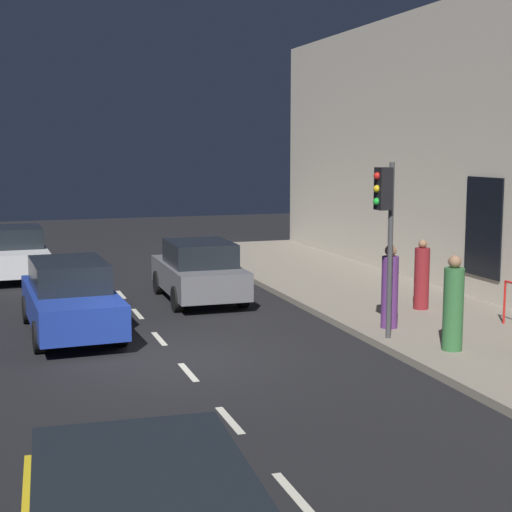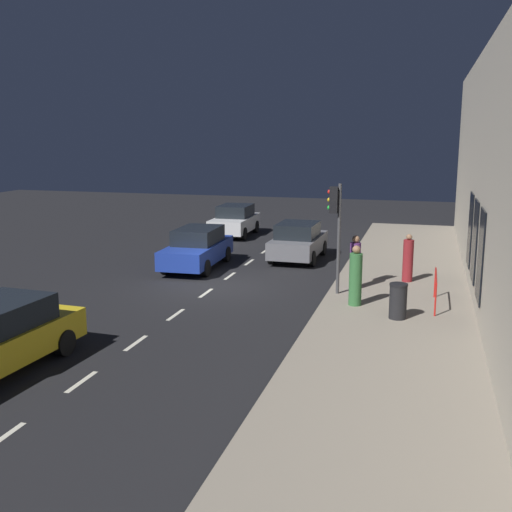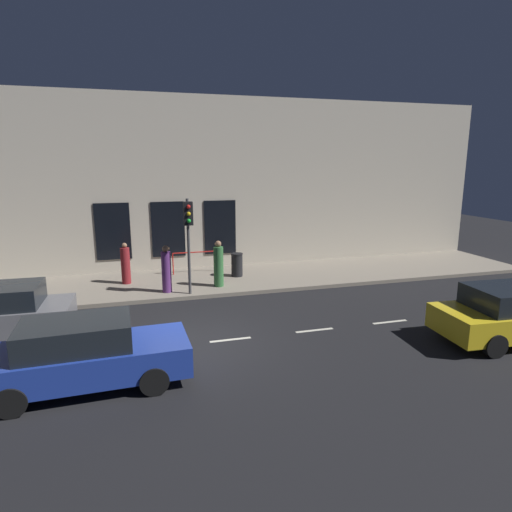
{
  "view_description": "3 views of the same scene",
  "coord_description": "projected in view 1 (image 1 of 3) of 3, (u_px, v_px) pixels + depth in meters",
  "views": [
    {
      "loc": [
        -3.15,
        -14.19,
        4.01
      ],
      "look_at": [
        1.67,
        0.13,
        1.89
      ],
      "focal_mm": 54.49,
      "sensor_mm": 36.0,
      "label": 1
    },
    {
      "loc": [
        7.01,
        -19.89,
        5.3
      ],
      "look_at": [
        2.08,
        -2.19,
        1.61
      ],
      "focal_mm": 43.39,
      "sensor_mm": 36.0,
      "label": 2
    },
    {
      "loc": [
        -11.3,
        1.44,
        4.94
      ],
      "look_at": [
        3.05,
        -2.63,
        1.73
      ],
      "focal_mm": 30.18,
      "sensor_mm": 36.0,
      "label": 3
    }
  ],
  "objects": [
    {
      "name": "lane_centre_line",
      "position": [
        188.0,
        372.0,
        13.93
      ],
      "size": [
        0.12,
        27.2,
        0.01
      ],
      "color": "beige",
      "rests_on": "ground"
    },
    {
      "name": "sidewalk",
      "position": [
        458.0,
        330.0,
        16.83
      ],
      "size": [
        4.5,
        32.0,
        0.15
      ],
      "color": "gray",
      "rests_on": "ground"
    },
    {
      "name": "parked_car_1",
      "position": [
        199.0,
        271.0,
        20.33
      ],
      "size": [
        1.94,
        4.02,
        1.58
      ],
      "rotation": [
        0.0,
        0.0,
        -0.02
      ],
      "color": "slate",
      "rests_on": "ground"
    },
    {
      "name": "ground_plane",
      "position": [
        176.0,
        358.0,
        14.87
      ],
      "size": [
        60.0,
        60.0,
        0.0
      ],
      "primitive_type": "plane",
      "color": "black"
    },
    {
      "name": "parked_car_2",
      "position": [
        70.0,
        297.0,
        16.76
      ],
      "size": [
        1.94,
        4.54,
        1.58
      ],
      "rotation": [
        0.0,
        0.0,
        3.18
      ],
      "color": "#1E389E",
      "rests_on": "ground"
    },
    {
      "name": "pedestrian_0",
      "position": [
        453.0,
        306.0,
        14.78
      ],
      "size": [
        0.5,
        0.5,
        1.84
      ],
      "rotation": [
        0.0,
        0.0,
        0.36
      ],
      "color": "#336B38",
      "rests_on": "sidewalk"
    },
    {
      "name": "traffic_light",
      "position": [
        385.0,
        210.0,
        15.43
      ],
      "size": [
        0.45,
        0.32,
        3.56
      ],
      "color": "#424244",
      "rests_on": "sidewalk"
    },
    {
      "name": "pedestrian_2",
      "position": [
        422.0,
        277.0,
        18.57
      ],
      "size": [
        0.5,
        0.5,
        1.68
      ],
      "rotation": [
        0.0,
        0.0,
        4.12
      ],
      "color": "maroon",
      "rests_on": "sidewalk"
    },
    {
      "name": "pedestrian_1",
      "position": [
        390.0,
        289.0,
        16.62
      ],
      "size": [
        0.46,
        0.46,
        1.8
      ],
      "rotation": [
        0.0,
        0.0,
        3.49
      ],
      "color": "#5B2D70",
      "rests_on": "sidewalk"
    },
    {
      "name": "parked_car_3",
      "position": [
        16.0,
        253.0,
        23.84
      ],
      "size": [
        1.94,
        4.01,
        1.58
      ],
      "rotation": [
        0.0,
        0.0,
        3.17
      ],
      "color": "silver",
      "rests_on": "ground"
    }
  ]
}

